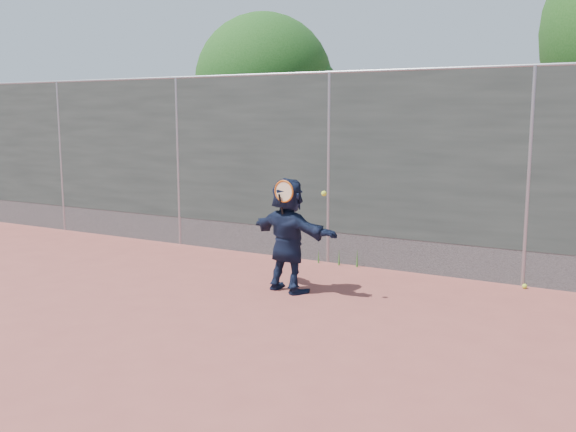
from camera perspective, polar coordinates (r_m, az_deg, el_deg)
The scene contains 7 objects.
ground at distance 7.52m, azimuth -8.13°, elevation -9.37°, with size 80.00×80.00×0.00m, color #9E4C42.
player at distance 8.55m, azimuth -0.00°, elevation -1.70°, with size 1.43×0.45×1.54m, color #131C36.
ball_ground at distance 9.40m, azimuth 20.29°, elevation -5.87°, with size 0.07×0.07×0.07m, color #BBD42F.
fence at distance 10.17m, azimuth 3.65°, elevation 4.63°, with size 20.00×0.06×3.03m.
swing_action at distance 8.23m, azimuth -0.03°, elevation 2.07°, with size 0.76×0.14×0.51m.
tree_left at distance 14.18m, azimuth -1.52°, elevation 11.38°, with size 3.15×3.00×4.53m.
weed_clump at distance 10.16m, azimuth 4.79°, elevation -3.66°, with size 0.68×0.07×0.30m.
Camera 1 is at (4.34, -5.67, 2.36)m, focal length 40.00 mm.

